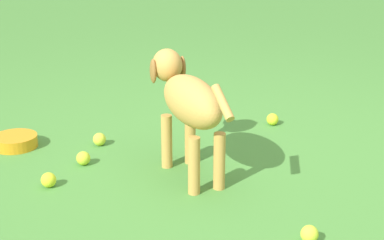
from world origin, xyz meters
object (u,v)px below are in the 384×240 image
(tennis_ball_2, at_px, (99,139))
(tennis_ball_3, at_px, (83,158))
(water_bowl, at_px, (15,141))
(tennis_ball_0, at_px, (272,119))
(tennis_ball_1, at_px, (49,180))
(tennis_ball_4, at_px, (309,234))
(dog, at_px, (188,100))

(tennis_ball_2, xyz_separation_m, tennis_ball_3, (-0.04, -0.25, 0.00))
(water_bowl, bearing_deg, tennis_ball_2, 4.02)
(tennis_ball_0, height_order, tennis_ball_1, same)
(tennis_ball_2, distance_m, tennis_ball_4, 1.30)
(tennis_ball_0, bearing_deg, tennis_ball_1, -142.25)
(tennis_ball_0, distance_m, water_bowl, 1.37)
(dog, height_order, tennis_ball_0, dog)
(water_bowl, bearing_deg, tennis_ball_0, 14.89)
(tennis_ball_0, bearing_deg, tennis_ball_2, -160.38)
(tennis_ball_3, relative_size, water_bowl, 0.30)
(tennis_ball_0, relative_size, tennis_ball_3, 1.00)
(tennis_ball_1, height_order, water_bowl, tennis_ball_1)
(tennis_ball_0, xyz_separation_m, tennis_ball_4, (0.01, -1.25, 0.00))
(tennis_ball_2, bearing_deg, tennis_ball_4, -45.48)
(dog, height_order, tennis_ball_2, dog)
(tennis_ball_1, distance_m, tennis_ball_4, 1.14)
(tennis_ball_4, xyz_separation_m, water_bowl, (-1.33, 0.90, -0.00))
(tennis_ball_0, height_order, tennis_ball_4, same)
(tennis_ball_4, bearing_deg, tennis_ball_1, 157.34)
(dog, distance_m, tennis_ball_0, 0.86)
(dog, relative_size, tennis_ball_0, 10.94)
(dog, xyz_separation_m, tennis_ball_2, (-0.46, 0.33, -0.32))
(tennis_ball_2, height_order, tennis_ball_3, same)
(tennis_ball_3, height_order, tennis_ball_4, same)
(dog, xyz_separation_m, tennis_ball_3, (-0.49, 0.09, -0.32))
(tennis_ball_3, bearing_deg, tennis_ball_1, -113.65)
(dog, bearing_deg, tennis_ball_0, -59.65)
(dog, distance_m, tennis_ball_2, 0.65)
(tennis_ball_3, bearing_deg, tennis_ball_0, 31.17)
(tennis_ball_4, bearing_deg, dog, 127.45)
(tennis_ball_1, relative_size, water_bowl, 0.30)
(tennis_ball_4, height_order, water_bowl, tennis_ball_4)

